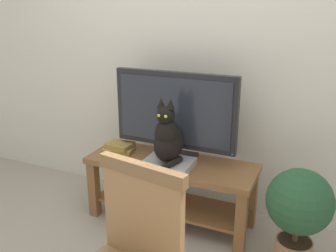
{
  "coord_description": "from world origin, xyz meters",
  "views": [
    {
      "loc": [
        0.96,
        -1.76,
        1.59
      ],
      "look_at": [
        -0.02,
        0.44,
        0.79
      ],
      "focal_mm": 38.78,
      "sensor_mm": 36.0,
      "label": 1
    }
  ],
  "objects": [
    {
      "name": "back_wall",
      "position": [
        0.0,
        0.91,
        1.4
      ],
      "size": [
        7.0,
        0.12,
        2.8
      ],
      "primitive_type": "cube",
      "color": "beige",
      "rests_on": "ground"
    },
    {
      "name": "tv_stand",
      "position": [
        -0.02,
        0.49,
        0.35
      ],
      "size": [
        1.26,
        0.44,
        0.5
      ],
      "color": "brown",
      "rests_on": "ground"
    },
    {
      "name": "book_stack",
      "position": [
        -0.46,
        0.51,
        0.53
      ],
      "size": [
        0.26,
        0.2,
        0.07
      ],
      "color": "olive",
      "rests_on": "tv_stand"
    },
    {
      "name": "potted_plant",
      "position": [
        0.91,
        0.29,
        0.43
      ],
      "size": [
        0.4,
        0.4,
        0.69
      ],
      "color": "#9E6B4C",
      "rests_on": "ground"
    },
    {
      "name": "cat",
      "position": [
        0.01,
        0.38,
        0.72
      ],
      "size": [
        0.2,
        0.37,
        0.46
      ],
      "color": "black",
      "rests_on": "media_box"
    },
    {
      "name": "media_box",
      "position": [
        0.01,
        0.4,
        0.52
      ],
      "size": [
        0.34,
        0.26,
        0.05
      ],
      "color": "#ADADB2",
      "rests_on": "tv_stand"
    },
    {
      "name": "tv",
      "position": [
        -0.02,
        0.56,
        0.85
      ],
      "size": [
        0.93,
        0.2,
        0.65
      ],
      "color": "black",
      "rests_on": "tv_stand"
    }
  ]
}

